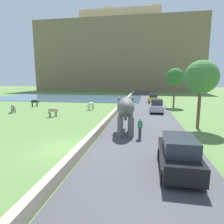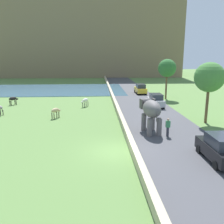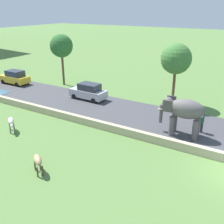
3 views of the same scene
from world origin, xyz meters
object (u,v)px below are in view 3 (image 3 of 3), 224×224
Objects in this scene: car_silver at (88,92)px; car_yellow at (15,77)px; person_beside_elephant at (202,123)px; cow_tan at (38,160)px; elephant at (183,111)px; cow_white at (11,122)px.

car_silver and car_yellow have the same top height.
person_beside_elephant reaches higher than cow_tan.
elephant is at bearing -105.91° from car_silver.
person_beside_elephant is 12.55m from car_silver.
elephant is 0.88× the size of car_silver.
cow_tan is at bearing -126.36° from car_yellow.
car_silver reaches higher than person_beside_elephant.
car_yellow reaches higher than cow_tan.
car_silver is 3.05× the size of cow_white.
car_silver is at bearing -90.01° from car_yellow.
cow_white is at bearing 118.31° from elephant.
car_silver is (1.95, 12.40, 0.03)m from person_beside_elephant.
car_yellow is (1.95, 24.05, 0.03)m from person_beside_elephant.
elephant reaches higher than cow_white.
car_yellow is at bearing 82.07° from elephant.
elephant is at bearing -32.00° from cow_tan.
cow_tan is at bearing -156.96° from car_silver.
car_yellow is (0.00, 11.65, 0.00)m from car_silver.
person_beside_elephant is 0.40× the size of car_silver.
car_silver is 9.55m from cow_white.
cow_white is at bearing 120.09° from person_beside_elephant.
cow_white is (-9.53, -10.98, -0.06)m from car_yellow.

